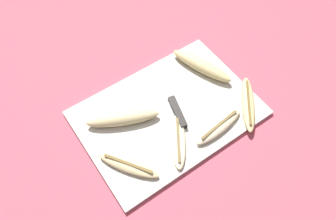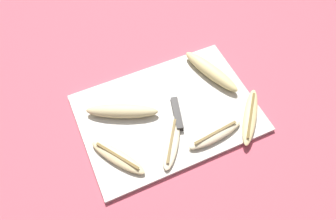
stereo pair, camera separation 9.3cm
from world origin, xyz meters
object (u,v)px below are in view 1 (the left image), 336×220
Objects in this scene: banana_pale_long at (219,126)px; banana_bright_far at (178,141)px; knife at (175,107)px; banana_golden_short at (202,66)px; banana_mellow_near at (123,118)px; banana_ripe_center at (129,165)px; banana_spotted_left at (248,104)px.

banana_pale_long is 1.06× the size of banana_bright_far.
banana_pale_long is at bearing -13.80° from banana_bright_far.
banana_golden_short is (0.15, 0.07, 0.01)m from knife.
banana_pale_long is (0.06, -0.12, 0.00)m from knife.
banana_mellow_near is 0.30m from banana_golden_short.
knife is 1.09× the size of banana_mellow_near.
banana_ripe_center is at bearing 173.61° from banana_bright_far.
banana_golden_short is (0.21, 0.16, 0.01)m from banana_bright_far.
banana_mellow_near reaches higher than banana_ripe_center.
banana_bright_far is at bearing -6.39° from banana_ripe_center.
knife is 1.38× the size of banana_bright_far.
banana_ripe_center is 0.95× the size of banana_spotted_left.
banana_mellow_near is 0.17m from banana_bright_far.
banana_spotted_left is (0.12, 0.01, -0.00)m from banana_pale_long.
knife is at bearing 116.72° from banana_pale_long.
banana_golden_short is 0.19m from banana_spotted_left.
banana_bright_far is at bearing -141.84° from banana_golden_short.
knife and banana_bright_far have the same top height.
banana_spotted_left is (0.32, -0.16, -0.01)m from banana_mellow_near.
knife is at bearing -154.93° from banana_golden_short.
banana_golden_short reaches higher than banana_pale_long.
banana_mellow_near is at bearing 176.45° from knife.
banana_golden_short is at bearing 40.32° from knife.
banana_spotted_left is at bearing -4.71° from banana_bright_far.
banana_ripe_center reaches higher than knife.
banana_mellow_near is at bearing 140.28° from banana_pale_long.
banana_mellow_near is at bearing 153.51° from banana_spotted_left.
banana_bright_far is at bearing 166.20° from banana_pale_long.
banana_mellow_near reaches higher than knife.
banana_mellow_near reaches higher than banana_pale_long.
banana_pale_long is at bearing -175.40° from banana_spotted_left.
banana_golden_short is 1.23× the size of banana_spotted_left.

